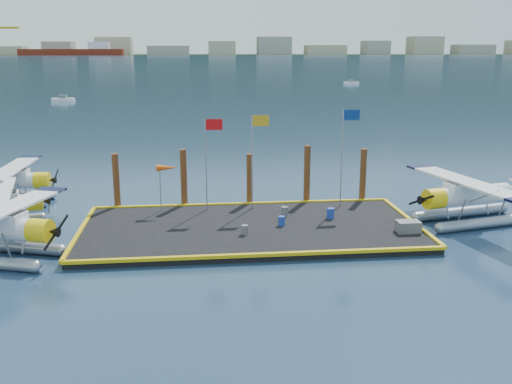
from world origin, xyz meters
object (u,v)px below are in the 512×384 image
at_px(flagpole_yellow, 255,148).
at_px(piling_3, 307,176).
at_px(windsock, 167,169).
at_px(flagpole_blue, 345,143).
at_px(drum_5, 285,212).
at_px(seaplane_d, 469,198).
at_px(drum_4, 330,213).
at_px(piling_1, 184,180).
at_px(crate, 408,227).
at_px(piling_2, 250,181).
at_px(seaplane_c, 7,183).
at_px(drum_2, 282,221).
at_px(drum_1, 245,230).
at_px(piling_4, 363,177).
at_px(piling_0, 116,183).
at_px(flagpole_red, 209,150).

relative_size(flagpole_yellow, piling_3, 1.44).
bearing_deg(windsock, flagpole_blue, -0.00).
distance_m(drum_5, flagpole_blue, 6.22).
height_order(seaplane_d, windsock, seaplane_d).
bearing_deg(drum_4, piling_1, 154.33).
height_order(crate, piling_2, piling_2).
height_order(seaplane_c, drum_2, seaplane_c).
relative_size(drum_1, piling_4, 0.14).
relative_size(seaplane_c, drum_1, 17.58).
distance_m(piling_0, piling_2, 9.00).
bearing_deg(seaplane_c, piling_4, 84.84).
height_order(drum_4, crate, crate).
xyz_separation_m(drum_1, flagpole_yellow, (1.18, 5.39, 3.84)).
bearing_deg(seaplane_c, crate, 69.10).
xyz_separation_m(drum_1, flagpole_blue, (7.17, 5.39, 4.01)).
bearing_deg(flagpole_blue, seaplane_d, -25.66).
height_order(drum_4, flagpole_yellow, flagpole_yellow).
height_order(seaplane_d, drum_1, seaplane_d).
bearing_deg(piling_4, drum_4, -127.28).
relative_size(drum_1, piling_1, 0.13).
distance_m(crate, flagpole_yellow, 10.91).
distance_m(crate, windsock, 15.45).
distance_m(crate, piling_3, 8.93).
bearing_deg(piling_4, crate, -86.23).
relative_size(seaplane_c, crate, 7.28).
bearing_deg(flagpole_yellow, drum_2, -73.30).
height_order(piling_0, piling_4, same).
distance_m(seaplane_c, piling_0, 8.50).
bearing_deg(flagpole_red, piling_0, 165.54).
relative_size(crate, windsock, 0.43).
bearing_deg(flagpole_red, piling_4, 8.43).
distance_m(flagpole_red, piling_0, 6.84).
distance_m(piling_1, piling_3, 8.50).
height_order(piling_2, piling_4, piling_4).
distance_m(windsock, piling_3, 9.72).
xyz_separation_m(seaplane_d, flagpole_red, (-16.19, 3.46, 2.77)).
relative_size(flagpole_red, piling_3, 1.40).
relative_size(crate, piling_2, 0.35).
relative_size(drum_2, piling_1, 0.14).
distance_m(flagpole_red, piling_4, 11.17).
relative_size(drum_4, flagpole_yellow, 0.11).
height_order(drum_4, piling_1, piling_1).
bearing_deg(piling_2, piling_0, 180.00).
relative_size(piling_1, piling_2, 1.11).
relative_size(windsock, piling_4, 0.78).
bearing_deg(drum_2, windsock, 150.35).
bearing_deg(windsock, drum_4, -15.38).
bearing_deg(windsock, drum_1, -49.83).
distance_m(piling_2, piling_3, 4.01).
distance_m(flagpole_blue, piling_1, 11.12).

